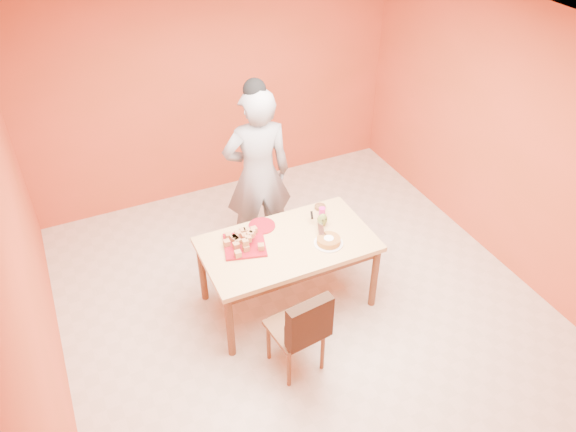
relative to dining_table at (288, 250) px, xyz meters
name	(u,v)px	position (x,y,z in m)	size (l,w,h in m)	color
floor	(308,312)	(0.11, -0.23, -0.67)	(5.00, 5.00, 0.00)	beige
ceiling	(316,43)	(0.11, -0.23, 2.03)	(5.00, 5.00, 0.00)	white
wall_back	(214,88)	(0.11, 2.27, 0.68)	(4.50, 4.50, 0.00)	#DD5033
wall_left	(26,279)	(-2.14, -0.23, 0.68)	(5.00, 5.00, 0.00)	#DD5033
wall_right	(517,144)	(2.36, -0.23, 0.68)	(5.00, 5.00, 0.00)	#DD5033
dining_table	(288,250)	(0.00, 0.00, 0.00)	(1.60, 0.90, 0.76)	#E4B077
dining_chair	(297,328)	(-0.27, -0.75, -0.19)	(0.47, 0.54, 0.93)	brown
pastry_pile	(244,239)	(-0.38, 0.12, 0.17)	(0.34, 0.34, 0.11)	tan
person	(258,175)	(0.07, 0.88, 0.30)	(0.70, 0.46, 1.93)	gray
pastry_platter	(245,245)	(-0.38, 0.12, 0.11)	(0.38, 0.38, 0.02)	maroon
red_dinner_plate	(262,226)	(-0.12, 0.32, 0.10)	(0.26, 0.26, 0.02)	maroon
white_cake_plate	(328,243)	(0.33, -0.17, 0.10)	(0.27, 0.27, 0.01)	white
sponge_cake	(329,240)	(0.33, -0.17, 0.13)	(0.22, 0.22, 0.05)	#BE7131
cake_server	(321,227)	(0.34, 0.01, 0.16)	(0.05, 0.26, 0.01)	white
egg_ornament	(322,220)	(0.41, 0.10, 0.16)	(0.10, 0.08, 0.13)	olive
magenta_glass	(322,212)	(0.48, 0.23, 0.14)	(0.06, 0.06, 0.09)	#D8208A
checker_tin	(320,207)	(0.52, 0.35, 0.11)	(0.11, 0.11, 0.03)	#3E1F11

